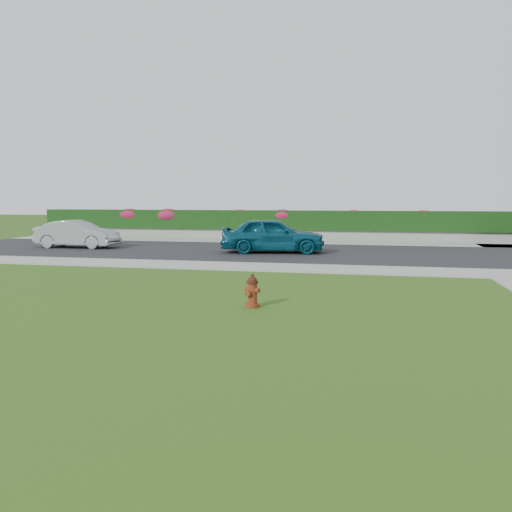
# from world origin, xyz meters

# --- Properties ---
(ground) EXTENTS (120.00, 120.00, 0.00)m
(ground) POSITION_xyz_m (0.00, 0.00, 0.00)
(ground) COLOR black
(ground) RESTS_ON ground
(street_far) EXTENTS (26.00, 8.00, 0.04)m
(street_far) POSITION_xyz_m (-5.00, 14.00, 0.02)
(street_far) COLOR black
(street_far) RESTS_ON ground
(sidewalk_far) EXTENTS (24.00, 2.00, 0.04)m
(sidewalk_far) POSITION_xyz_m (-6.00, 9.00, 0.02)
(sidewalk_far) COLOR gray
(sidewalk_far) RESTS_ON ground
(sidewalk_beyond) EXTENTS (34.00, 2.00, 0.04)m
(sidewalk_beyond) POSITION_xyz_m (-1.00, 19.00, 0.02)
(sidewalk_beyond) COLOR gray
(sidewalk_beyond) RESTS_ON ground
(retaining_wall) EXTENTS (34.00, 0.40, 0.60)m
(retaining_wall) POSITION_xyz_m (-1.00, 20.50, 0.30)
(retaining_wall) COLOR gray
(retaining_wall) RESTS_ON ground
(hedge) EXTENTS (32.00, 0.90, 1.10)m
(hedge) POSITION_xyz_m (-1.00, 20.60, 1.15)
(hedge) COLOR black
(hedge) RESTS_ON retaining_wall
(fire_hydrant) EXTENTS (0.37, 0.36, 0.72)m
(fire_hydrant) POSITION_xyz_m (-0.04, 2.76, 0.34)
(fire_hydrant) COLOR #55170D
(fire_hydrant) RESTS_ON ground
(sedan_teal) EXTENTS (4.68, 2.50, 1.52)m
(sedan_teal) POSITION_xyz_m (-1.50, 13.56, 0.80)
(sedan_teal) COLOR #0C485D
(sedan_teal) RESTS_ON street_far
(sedan_silver) EXTENTS (3.93, 1.40, 1.29)m
(sedan_silver) POSITION_xyz_m (-11.02, 13.81, 0.69)
(sedan_silver) COLOR #9DA0A5
(sedan_silver) RESTS_ON street_far
(flower_clump_a) EXTENTS (1.45, 0.93, 0.73)m
(flower_clump_a) POSITION_xyz_m (-11.56, 20.50, 1.41)
(flower_clump_a) COLOR #BE2046
(flower_clump_a) RESTS_ON hedge
(flower_clump_b) EXTENTS (1.54, 0.99, 0.77)m
(flower_clump_b) POSITION_xyz_m (-9.08, 20.50, 1.39)
(flower_clump_b) COLOR #BE2046
(flower_clump_b) RESTS_ON hedge
(flower_clump_c) EXTENTS (1.02, 0.65, 0.51)m
(flower_clump_c) POSITION_xyz_m (-4.66, 20.50, 1.50)
(flower_clump_c) COLOR #BE2046
(flower_clump_c) RESTS_ON hedge
(flower_clump_d) EXTENTS (1.32, 0.85, 0.66)m
(flower_clump_d) POSITION_xyz_m (-2.17, 20.50, 1.44)
(flower_clump_d) COLOR #BE2046
(flower_clump_d) RESTS_ON hedge
(flower_clump_e) EXTENTS (1.06, 0.68, 0.53)m
(flower_clump_e) POSITION_xyz_m (1.79, 20.50, 1.49)
(flower_clump_e) COLOR #BE2046
(flower_clump_e) RESTS_ON hedge
(flower_clump_f) EXTENTS (1.10, 0.71, 0.55)m
(flower_clump_f) POSITION_xyz_m (5.48, 20.50, 1.48)
(flower_clump_f) COLOR #BE2046
(flower_clump_f) RESTS_ON hedge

